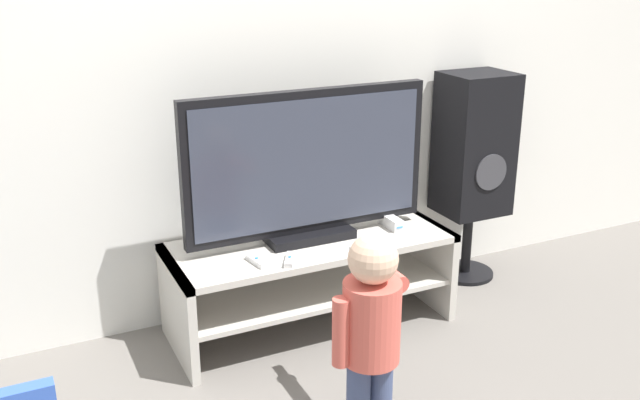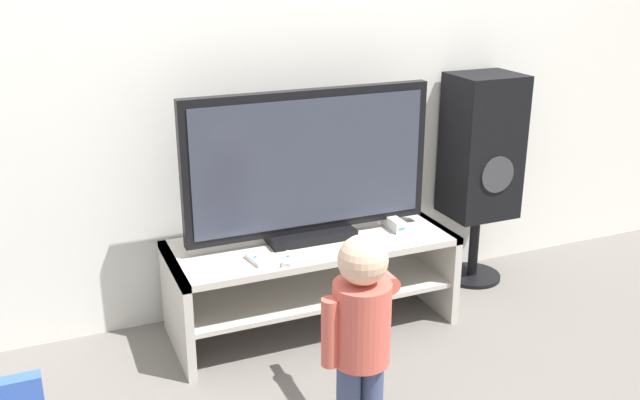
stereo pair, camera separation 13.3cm
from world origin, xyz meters
The scene contains 9 objects.
ground_plane centered at (0.00, 0.00, 0.00)m, with size 16.00×16.00×0.00m, color slate.
wall_back centered at (0.00, 0.58, 1.30)m, with size 10.00×0.06×2.60m.
tv_stand centered at (0.00, 0.25, 0.29)m, with size 1.26×0.50×0.43m.
television centered at (0.00, 0.27, 0.75)m, with size 1.11×0.20×0.67m.
game_console centered at (0.40, 0.23, 0.45)m, with size 0.05×0.16×0.05m.
remote_primary centered at (-0.30, 0.12, 0.44)m, with size 0.05×0.13×0.03m.
remote_secondary centered at (-0.18, 0.07, 0.44)m, with size 0.09×0.13×0.03m.
child centered at (-0.15, -0.56, 0.46)m, with size 0.30×0.45×0.78m.
speaker_tower centered at (0.97, 0.39, 0.69)m, with size 0.33×0.30×1.08m.
Camera 2 is at (-1.10, -2.45, 1.64)m, focal length 40.00 mm.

